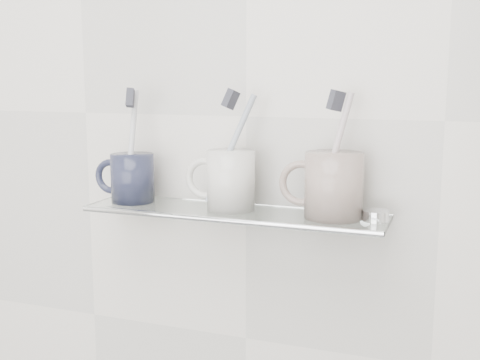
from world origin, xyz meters
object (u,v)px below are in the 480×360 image
at_px(shelf_glass, 233,213).
at_px(mug_left, 133,178).
at_px(mug_center, 231,180).
at_px(mug_right, 334,185).

height_order(shelf_glass, mug_left, mug_left).
height_order(shelf_glass, mug_center, mug_center).
bearing_deg(mug_right, shelf_glass, -158.89).
bearing_deg(mug_center, shelf_glass, -47.39).
bearing_deg(mug_left, shelf_glass, 15.91).
distance_m(mug_left, mug_center, 0.18).
relative_size(mug_left, mug_center, 0.86).
bearing_deg(mug_right, mug_center, -160.64).
relative_size(shelf_glass, mug_center, 5.09).
height_order(mug_left, mug_center, mug_center).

